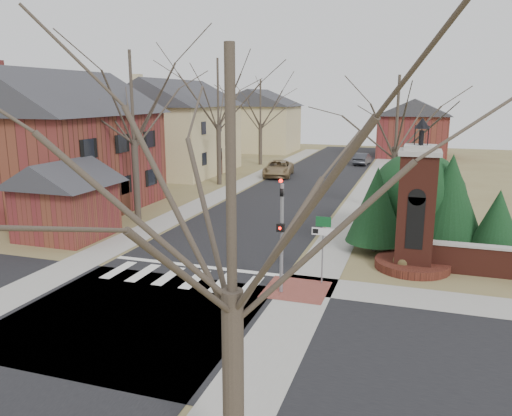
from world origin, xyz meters
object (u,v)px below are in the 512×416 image
at_px(pickup_truck, 278,169).
at_px(traffic_signal_pole, 282,227).
at_px(sign_post, 323,237).
at_px(distant_car, 362,159).
at_px(brick_gate_monument, 415,220).

bearing_deg(pickup_truck, traffic_signal_pole, -82.30).
distance_m(sign_post, distant_car, 36.48).
height_order(pickup_truck, distant_car, pickup_truck).
distance_m(sign_post, pickup_truck, 27.25).
relative_size(traffic_signal_pole, brick_gate_monument, 0.69).
relative_size(sign_post, distant_car, 0.71).
bearing_deg(brick_gate_monument, sign_post, -138.58).
xyz_separation_m(traffic_signal_pole, brick_gate_monument, (4.70, 4.42, -0.42)).
distance_m(pickup_truck, distant_car, 12.50).
relative_size(pickup_truck, distant_car, 1.36).
height_order(sign_post, distant_car, sign_post).
bearing_deg(traffic_signal_pole, brick_gate_monument, 43.24).
xyz_separation_m(sign_post, brick_gate_monument, (3.41, 3.01, 0.22)).
bearing_deg(traffic_signal_pole, distant_car, 91.82).
bearing_deg(brick_gate_monument, traffic_signal_pole, -136.76).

